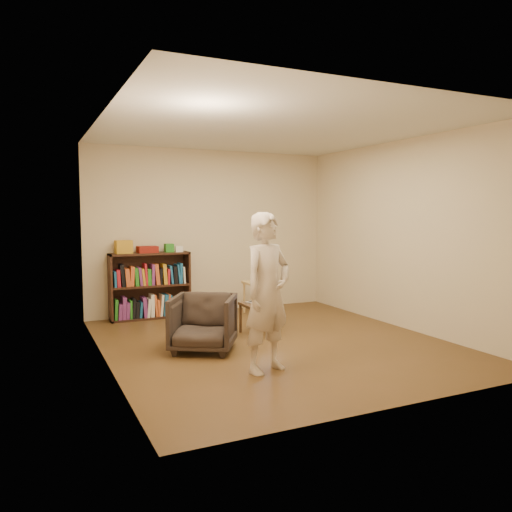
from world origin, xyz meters
name	(u,v)px	position (x,y,z in m)	size (l,w,h in m)	color
floor	(274,343)	(0.00, 0.00, 0.00)	(4.50, 4.50, 0.00)	#4E3519
ceiling	(275,129)	(0.00, 0.00, 2.60)	(4.50, 4.50, 0.00)	silver
wall_back	(211,231)	(0.00, 2.25, 1.30)	(4.00, 4.00, 0.00)	#C8B597
wall_left	(104,242)	(-2.00, 0.00, 1.30)	(4.50, 4.50, 0.00)	#C8B597
wall_right	(403,235)	(2.00, 0.00, 1.30)	(4.50, 4.50, 0.00)	#C8B597
bookshelf	(150,289)	(-1.05, 2.09, 0.44)	(1.20, 0.30, 1.00)	black
box_yellow	(124,247)	(-1.42, 2.11, 1.10)	(0.24, 0.17, 0.19)	#C18E22
red_cloth	(147,249)	(-1.08, 2.09, 1.05)	(0.29, 0.21, 0.10)	maroon
box_green	(169,248)	(-0.75, 2.08, 1.06)	(0.13, 0.13, 0.13)	#287D21
box_white	(179,249)	(-0.60, 2.05, 1.04)	(0.11, 0.11, 0.09)	silver
stool	(256,288)	(0.55, 1.71, 0.42)	(0.36, 0.36, 0.52)	tan
armchair	(203,323)	(-0.91, 0.03, 0.33)	(0.70, 0.72, 0.66)	#312621
side_table	(258,308)	(0.01, 0.49, 0.34)	(0.40, 0.40, 0.41)	#322010
laptop	(263,298)	(0.09, 0.51, 0.47)	(0.48, 0.48, 0.24)	silver
person	(267,293)	(-0.56, -0.94, 0.80)	(0.59, 0.38, 1.61)	#C3B2A0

